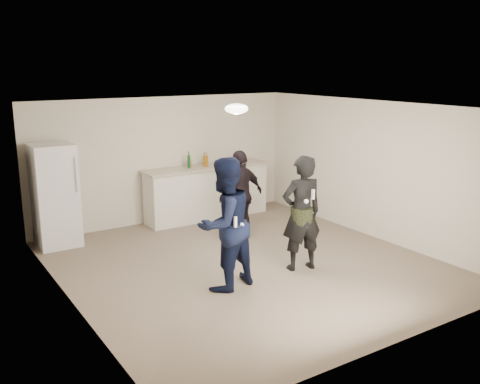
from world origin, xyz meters
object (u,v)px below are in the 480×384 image
man (225,224)px  woman (302,213)px  fridge (55,195)px  counter (207,193)px  shaker (189,163)px  spectator (241,195)px

man → woman: bearing=165.5°
fridge → counter: bearing=1.3°
fridge → man: 3.53m
shaker → woman: (0.16, -3.38, -0.28)m
fridge → spectator: bearing=-26.4°
shaker → man: bearing=-109.8°
counter → fridge: fridge is taller
counter → man: (-1.55, -3.25, 0.42)m
shaker → spectator: (0.19, -1.62, -0.36)m
counter → fridge: (-3.06, -0.07, 0.38)m
counter → man: man is taller
counter → woman: bearing=-93.1°
counter → shaker: 0.74m
woman → man: bearing=10.3°
counter → shaker: shaker is taller
woman → shaker: bearing=-76.1°
counter → woman: 3.30m
counter → man: size_ratio=1.37×
man → counter: bearing=-129.0°
fridge → man: size_ratio=0.95×
counter → spectator: (-0.15, -1.51, 0.29)m
spectator → man: bearing=44.2°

